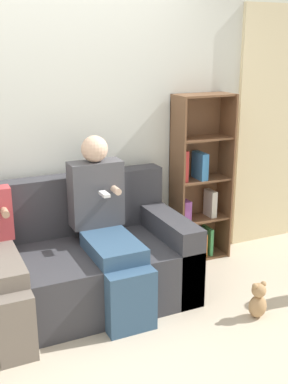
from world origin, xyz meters
name	(u,v)px	position (x,y,z in m)	size (l,w,h in m)	color
ground_plane	(98,339)	(0.00, 0.00, 0.00)	(14.00, 14.00, 0.00)	beige
back_wall	(49,129)	(0.00, 1.02, 1.27)	(10.00, 0.06, 2.55)	silver
curtain_panel	(268,129)	(2.11, 0.97, 1.13)	(0.71, 0.04, 2.26)	beige
couch	(64,268)	(-0.07, 0.54, 0.30)	(1.89, 0.89, 0.92)	#38383D
adult_seated	(107,224)	(0.25, 0.44, 0.64)	(0.41, 0.83, 1.26)	#335170
child_seated	(1,257)	(-0.53, 0.39, 0.55)	(0.28, 0.84, 1.10)	#70665B
bookshelf	(198,189)	(1.29, 0.88, 0.66)	(0.52, 0.26, 1.50)	brown
teddy_bear	(258,301)	(1.15, -0.23, 0.13)	(0.14, 0.11, 0.28)	tan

